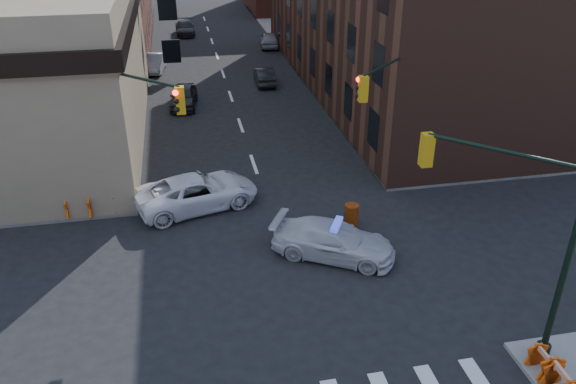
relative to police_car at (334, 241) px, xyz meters
name	(u,v)px	position (x,y,z in m)	size (l,w,h in m)	color
ground	(290,270)	(-1.93, -0.63, -0.72)	(140.00, 140.00, 0.00)	black
sidewalk_ne	(456,47)	(21.07, 32.12, -0.65)	(34.00, 54.50, 0.15)	gray
signal_pole_se	(534,225)	(4.11, -6.15, 3.89)	(5.40, 5.27, 8.00)	black
signal_pole_nw	(129,128)	(-7.78, 4.71, 3.62)	(3.58, 3.67, 8.00)	black
signal_pole_ne	(392,110)	(3.91, 4.72, 3.62)	(3.67, 3.58, 8.00)	black
tree_ne_near	(318,32)	(5.57, 25.37, 2.77)	(3.00, 3.00, 4.85)	black
tree_ne_far	(297,14)	(5.57, 33.37, 2.77)	(3.00, 3.00, 4.85)	black
police_car	(334,241)	(0.00, 0.00, 0.00)	(2.02, 4.98, 1.44)	silver
pickup	(197,192)	(-5.17, 5.17, 0.07)	(2.63, 5.70, 1.58)	white
parked_car_wnear	(184,96)	(-5.33, 19.82, 0.01)	(1.72, 4.28, 1.46)	black
parked_car_wfar	(154,63)	(-7.43, 29.28, -0.02)	(1.48, 4.25, 1.40)	gray
parked_car_wdeep	(185,28)	(-4.43, 43.05, -0.04)	(1.92, 4.72, 1.37)	black
parked_car_enear	(264,76)	(1.01, 23.96, -0.08)	(1.36, 3.91, 1.29)	black
parked_car_efar	(269,39)	(3.35, 35.86, 0.00)	(1.70, 4.22, 1.44)	#96999E
pedestrian_a	(125,160)	(-8.58, 8.86, 0.37)	(0.69, 0.45, 1.89)	black
pedestrian_b	(61,170)	(-11.64, 8.37, 0.28)	(0.82, 0.64, 1.70)	black
barrel_road	(351,216)	(1.36, 1.99, -0.16)	(0.63, 0.63, 1.12)	red
barrel_bank	(157,203)	(-7.04, 4.97, -0.19)	(0.60, 0.60, 1.06)	red
barricade_se_a	(544,364)	(4.47, -7.58, -0.18)	(1.06, 0.53, 0.79)	#E55C0A
barricade_se_b	(560,381)	(4.47, -8.31, -0.13)	(1.18, 0.59, 0.89)	red
barricade_nw_a	(126,200)	(-8.43, 5.32, -0.08)	(1.31, 0.65, 0.98)	red
barricade_nw_b	(80,206)	(-10.43, 5.07, -0.08)	(1.31, 0.66, 0.98)	#DB4B0A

